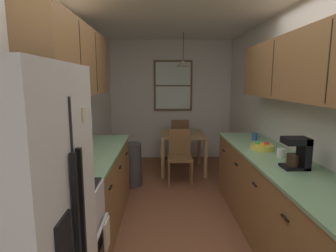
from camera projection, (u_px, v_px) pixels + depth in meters
name	position (u px, v px, depth m)	size (l,w,h in m)	color
ground_plane	(178.00, 212.00, 3.58)	(12.00, 12.00, 0.00)	brown
wall_left	(68.00, 115.00, 3.34)	(0.10, 9.00, 2.55)	white
wall_right	(286.00, 115.00, 3.40)	(0.10, 9.00, 2.55)	white
wall_back	(171.00, 100.00, 5.98)	(4.40, 0.10, 2.55)	white
ceiling_slab	(179.00, 2.00, 3.16)	(4.40, 9.00, 0.08)	white
stove_range	(54.00, 250.00, 1.99)	(0.66, 0.61, 1.10)	silver
microwave_over_range	(24.00, 85.00, 1.79)	(0.39, 0.61, 0.31)	black
counter_left	(94.00, 188.00, 3.21)	(0.64, 1.86, 0.90)	olive
upper_cabinets_left	(74.00, 61.00, 2.92)	(0.33, 1.94, 0.75)	olive
counter_right	(284.00, 208.00, 2.69)	(0.64, 3.31, 0.90)	olive
upper_cabinets_right	(313.00, 66.00, 2.42)	(0.33, 2.99, 0.64)	olive
dining_table	(182.00, 139.00, 5.14)	(0.81, 0.90, 0.72)	#A87F51
dining_chair_near	(180.00, 154.00, 4.51)	(0.41, 0.41, 0.90)	brown
dining_chair_far	(180.00, 138.00, 5.80)	(0.40, 0.40, 0.90)	brown
pendant_light	(183.00, 63.00, 4.91)	(0.27, 0.27, 0.60)	black
back_window	(173.00, 86.00, 5.86)	(0.82, 0.05, 1.07)	brown
trash_bin	(131.00, 165.00, 4.44)	(0.33, 0.33, 0.69)	#3F3F42
storage_canister	(74.00, 160.00, 2.46)	(0.10, 0.10, 0.16)	#D84C19
dish_towel	(107.00, 234.00, 2.14)	(0.02, 0.16, 0.24)	beige
coffee_maker	(298.00, 152.00, 2.47)	(0.22, 0.18, 0.29)	black
mug_by_coffeemaker	(255.00, 137.00, 3.68)	(0.11, 0.07, 0.10)	#335999
mug_spare	(281.00, 153.00, 2.85)	(0.12, 0.08, 0.09)	white
fruit_bowl	(262.00, 147.00, 3.17)	(0.26, 0.26, 0.09)	#E5D14C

